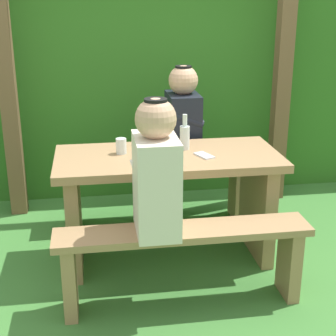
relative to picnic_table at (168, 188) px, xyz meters
name	(u,v)px	position (x,y,z in m)	size (l,w,h in m)	color
ground_plane	(168,256)	(0.00, 0.00, -0.49)	(12.00, 12.00, 0.00)	#3E7B35
hedge_backdrop	(141,87)	(0.00, 1.64, 0.36)	(6.40, 1.01, 1.69)	#2F6B20
pergola_post_left	(8,94)	(-1.06, 0.91, 0.47)	(0.12, 0.12, 1.91)	brown
pergola_post_right	(282,86)	(1.06, 0.91, 0.47)	(0.12, 0.12, 1.91)	brown
picnic_table	(168,188)	(0.00, 0.00, 0.00)	(1.40, 0.64, 0.71)	#9E7A51
bench_near	(183,251)	(0.00, -0.55, -0.16)	(1.40, 0.24, 0.47)	#9E7A51
bench_far	(157,181)	(0.00, 0.55, -0.16)	(1.40, 0.24, 0.47)	#9E7A51
person_white_shirt	(156,172)	(-0.15, -0.54, 0.31)	(0.25, 0.35, 0.72)	silver
person_black_coat	(183,120)	(0.19, 0.54, 0.31)	(0.25, 0.35, 0.72)	black
drinking_glass	(121,146)	(-0.29, 0.07, 0.28)	(0.07, 0.07, 0.10)	silver
bottle_left	(185,136)	(0.12, 0.10, 0.31)	(0.06, 0.06, 0.23)	silver
cell_phone	(204,155)	(0.22, -0.07, 0.23)	(0.07, 0.14, 0.01)	silver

